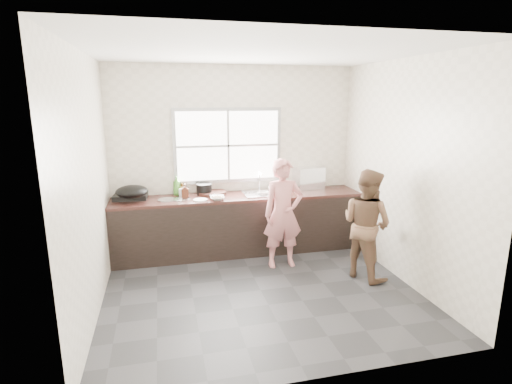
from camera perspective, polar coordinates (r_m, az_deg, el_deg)
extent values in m
cube|color=#2C2C2F|center=(4.90, 0.65, -13.90)|extent=(3.60, 3.20, 0.01)
cube|color=silver|center=(4.38, 0.75, 19.45)|extent=(3.60, 3.20, 0.01)
cube|color=silver|center=(5.99, -3.07, 4.78)|extent=(3.60, 0.01, 2.70)
cube|color=beige|center=(4.38, -22.85, 0.59)|extent=(0.01, 3.20, 2.70)
cube|color=beige|center=(5.19, 20.44, 2.63)|extent=(0.01, 3.20, 2.70)
cube|color=beige|center=(2.97, 8.33, -4.20)|extent=(3.60, 0.01, 2.70)
cube|color=black|center=(5.91, -2.40, -4.71)|extent=(3.60, 0.62, 0.82)
cube|color=#331915|center=(5.79, -2.44, -0.66)|extent=(3.60, 0.64, 0.04)
cube|color=silver|center=(5.86, 0.92, -0.23)|extent=(0.55, 0.45, 0.02)
cylinder|color=silver|center=(6.02, 0.45, 1.54)|extent=(0.02, 0.02, 0.30)
cube|color=#9EA0A5|center=(5.94, -4.02, 6.64)|extent=(1.60, 0.05, 1.10)
cube|color=white|center=(5.91, -3.98, 6.61)|extent=(1.50, 0.01, 1.00)
imported|color=#D98282|center=(5.34, 3.89, -3.59)|extent=(0.50, 0.33, 1.37)
imported|color=brown|center=(5.19, 15.48, -4.42)|extent=(0.76, 0.84, 1.40)
cylinder|color=black|center=(5.88, -6.32, -0.10)|extent=(0.55, 0.55, 0.04)
cube|color=silver|center=(5.61, -5.65, -0.50)|extent=(0.20, 0.11, 0.01)
imported|color=silver|center=(5.52, -5.53, -0.92)|extent=(0.22, 0.22, 0.05)
imported|color=silver|center=(5.98, 3.04, 0.33)|extent=(0.26, 0.26, 0.07)
imported|color=white|center=(5.78, 0.99, -0.13)|extent=(0.27, 0.27, 0.06)
cylinder|color=black|center=(5.85, -7.42, 0.39)|extent=(0.29, 0.29, 0.16)
cylinder|color=white|center=(5.54, -7.95, -1.12)|extent=(0.24, 0.24, 0.02)
imported|color=#438A2D|center=(5.88, -11.26, 0.91)|extent=(0.11, 0.11, 0.28)
imported|color=#411C10|center=(5.71, -10.07, 0.10)|extent=(0.10, 0.10, 0.18)
imported|color=#4D3513|center=(5.89, -10.53, 0.37)|extent=(0.16, 0.16, 0.16)
cylinder|color=silver|center=(5.80, -10.59, -0.07)|extent=(0.10, 0.10, 0.11)
cube|color=black|center=(5.90, -17.40, -0.47)|extent=(0.48, 0.48, 0.07)
ellipsoid|color=black|center=(5.65, -17.31, 0.07)|extent=(0.57, 0.57, 0.16)
cube|color=silver|center=(6.27, 7.43, 2.07)|extent=(0.48, 0.37, 0.33)
cylinder|color=silver|center=(5.64, -12.60, -1.08)|extent=(0.32, 0.32, 0.01)
cylinder|color=#ADAFB4|center=(5.63, -10.63, -1.02)|extent=(0.28, 0.28, 0.01)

